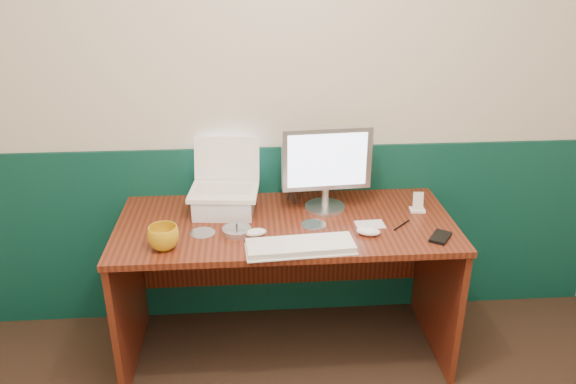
{
  "coord_description": "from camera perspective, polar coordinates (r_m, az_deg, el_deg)",
  "views": [
    {
      "loc": [
        -0.21,
        -1.0,
        1.95
      ],
      "look_at": [
        -0.04,
        1.23,
        0.97
      ],
      "focal_mm": 35.0,
      "sensor_mm": 36.0,
      "label": 1
    }
  ],
  "objects": [
    {
      "name": "camcorder",
      "position": [
        2.84,
        0.65,
        1.02
      ],
      "size": [
        0.13,
        0.16,
        0.21
      ],
      "primitive_type": null,
      "rotation": [
        0.0,
        0.0,
        -0.27
      ],
      "color": "#B8B7BD",
      "rests_on": "desk"
    },
    {
      "name": "dock",
      "position": [
        2.84,
        12.98,
        -1.78
      ],
      "size": [
        0.08,
        0.06,
        0.01
      ],
      "primitive_type": "cube",
      "rotation": [
        0.0,
        0.0,
        -0.08
      ],
      "color": "white",
      "rests_on": "desk"
    },
    {
      "name": "pda",
      "position": [
        2.61,
        15.22,
        -4.44
      ],
      "size": [
        0.13,
        0.14,
        0.01
      ],
      "primitive_type": "cube",
      "rotation": [
        0.0,
        0.0,
        -0.6
      ],
      "color": "black",
      "rests_on": "desk"
    },
    {
      "name": "mug",
      "position": [
        2.48,
        -12.54,
        -4.54
      ],
      "size": [
        0.15,
        0.15,
        0.11
      ],
      "primitive_type": "imported",
      "rotation": [
        0.0,
        0.0,
        -0.16
      ],
      "color": "#C39012",
      "rests_on": "desk"
    },
    {
      "name": "desk",
      "position": [
        2.86,
        -0.22,
        -9.76
      ],
      "size": [
        1.6,
        0.7,
        0.75
      ],
      "primitive_type": "cube",
      "color": "#3D1A0B",
      "rests_on": "ground"
    },
    {
      "name": "music_player",
      "position": [
        2.82,
        13.07,
        -0.86
      ],
      "size": [
        0.05,
        0.03,
        0.09
      ],
      "primitive_type": "cube",
      "rotation": [
        -0.17,
        0.0,
        -0.08
      ],
      "color": "white",
      "rests_on": "dock"
    },
    {
      "name": "back_wall",
      "position": [
        2.84,
        0.12,
        9.43
      ],
      "size": [
        3.5,
        0.04,
        2.5
      ],
      "primitive_type": "cube",
      "color": "beige",
      "rests_on": "ground"
    },
    {
      "name": "mouse_right",
      "position": [
        2.57,
        8.16,
        -3.98
      ],
      "size": [
        0.12,
        0.09,
        0.04
      ],
      "primitive_type": "ellipsoid",
      "rotation": [
        0.0,
        0.0,
        -0.3
      ],
      "color": "white",
      "rests_on": "desk"
    },
    {
      "name": "laptop_riser",
      "position": [
        2.76,
        -6.47,
        -1.11
      ],
      "size": [
        0.3,
        0.27,
        0.1
      ],
      "primitive_type": "cube",
      "rotation": [
        0.0,
        0.0,
        -0.1
      ],
      "color": "silver",
      "rests_on": "desk"
    },
    {
      "name": "laptop",
      "position": [
        2.69,
        -6.65,
        2.47
      ],
      "size": [
        0.35,
        0.28,
        0.27
      ],
      "primitive_type": null,
      "rotation": [
        0.0,
        0.0,
        -0.1
      ],
      "color": "white",
      "rests_on": "laptop_riser"
    },
    {
      "name": "papers",
      "position": [
        2.67,
        8.32,
        -3.29
      ],
      "size": [
        0.14,
        0.1,
        0.0
      ],
      "primitive_type": "cube",
      "rotation": [
        0.0,
        0.0,
        0.04
      ],
      "color": "white",
      "rests_on": "desk"
    },
    {
      "name": "mouse_left",
      "position": [
        2.54,
        -3.29,
        -4.12
      ],
      "size": [
        0.11,
        0.08,
        0.03
      ],
      "primitive_type": "ellipsoid",
      "rotation": [
        0.0,
        0.0,
        0.21
      ],
      "color": "white",
      "rests_on": "desk"
    },
    {
      "name": "pen",
      "position": [
        2.68,
        11.47,
        -3.31
      ],
      "size": [
        0.1,
        0.1,
        0.01
      ],
      "primitive_type": "cylinder",
      "rotation": [
        0.0,
        1.57,
        0.78
      ],
      "color": "black",
      "rests_on": "desk"
    },
    {
      "name": "monitor",
      "position": [
        2.72,
        3.89,
        2.4
      ],
      "size": [
        0.44,
        0.15,
        0.43
      ],
      "primitive_type": null,
      "rotation": [
        0.0,
        0.0,
        0.07
      ],
      "color": "silver",
      "rests_on": "desk"
    },
    {
      "name": "wainscot",
      "position": [
        3.1,
        0.12,
        -4.16
      ],
      "size": [
        3.48,
        0.02,
        1.0
      ],
      "primitive_type": "cube",
      "color": "#07312C",
      "rests_on": "ground"
    },
    {
      "name": "keyboard",
      "position": [
        2.43,
        1.28,
        -5.6
      ],
      "size": [
        0.47,
        0.19,
        0.03
      ],
      "primitive_type": "cube",
      "rotation": [
        0.0,
        0.0,
        0.07
      ],
      "color": "white",
      "rests_on": "desk"
    },
    {
      "name": "cd_loose_a",
      "position": [
        2.6,
        -8.67,
        -4.11
      ],
      "size": [
        0.12,
        0.12,
        0.0
      ],
      "primitive_type": "cylinder",
      "color": "#ACB3BC",
      "rests_on": "desk"
    },
    {
      "name": "cd_loose_b",
      "position": [
        2.65,
        2.63,
        -3.31
      ],
      "size": [
        0.12,
        0.12,
        0.0
      ],
      "primitive_type": "cylinder",
      "color": "silver",
      "rests_on": "desk"
    },
    {
      "name": "cd_spindle",
      "position": [
        2.57,
        -5.21,
        -3.96
      ],
      "size": [
        0.13,
        0.13,
        0.03
      ],
      "primitive_type": "cylinder",
      "color": "#B6BDC7",
      "rests_on": "desk"
    }
  ]
}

